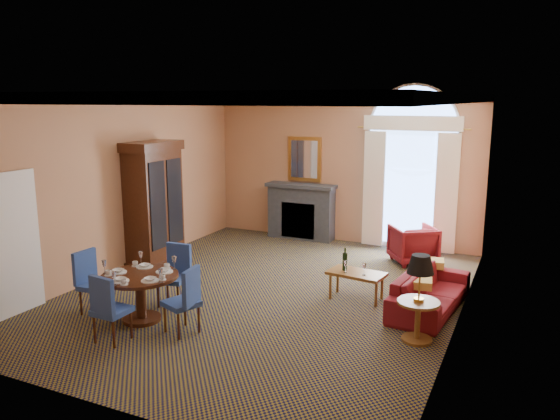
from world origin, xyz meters
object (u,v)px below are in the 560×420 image
at_px(coffee_table, 355,273).
at_px(dining_table, 140,286).
at_px(sofa, 430,291).
at_px(side_table, 419,287).
at_px(armoire, 154,205).
at_px(armchair, 413,244).

bearing_deg(coffee_table, dining_table, -132.14).
bearing_deg(sofa, dining_table, 126.77).
bearing_deg(dining_table, side_table, 15.14).
distance_m(armoire, dining_table, 2.94).
relative_size(armoire, armchair, 2.92).
xyz_separation_m(dining_table, sofa, (3.67, 2.19, -0.24)).
xyz_separation_m(armoire, dining_table, (1.60, -2.39, -0.61)).
distance_m(armoire, sofa, 5.34).
relative_size(sofa, side_table, 1.70).
bearing_deg(side_table, sofa, 92.42).
xyz_separation_m(dining_table, coffee_table, (2.52, 2.14, -0.10)).
distance_m(sofa, side_table, 1.27).
xyz_separation_m(sofa, coffee_table, (-1.16, -0.05, 0.14)).
relative_size(dining_table, armchair, 1.36).
distance_m(dining_table, sofa, 4.28).
bearing_deg(armoire, side_table, -14.56).
xyz_separation_m(armoire, coffee_table, (4.11, -0.25, -0.71)).
height_order(armoire, sofa, armoire).
bearing_deg(armoire, coffee_table, -3.46).
bearing_deg(armoire, dining_table, -56.25).
bearing_deg(coffee_table, armchair, 87.63).
bearing_deg(side_table, armchair, 102.74).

